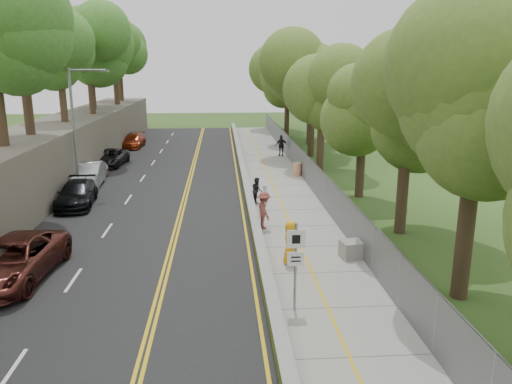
{
  "coord_description": "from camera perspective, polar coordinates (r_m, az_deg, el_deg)",
  "views": [
    {
      "loc": [
        -1.36,
        -18.42,
        8.17
      ],
      "look_at": [
        0.5,
        8.0,
        1.4
      ],
      "focal_mm": 35.0,
      "sensor_mm": 36.0,
      "label": 1
    }
  ],
  "objects": [
    {
      "name": "person_far",
      "position": [
        45.74,
        2.92,
        5.32
      ],
      "size": [
        1.2,
        0.66,
        1.93
      ],
      "primitive_type": "imported",
      "rotation": [
        0.0,
        0.0,
        3.32
      ],
      "color": "black",
      "rests_on": "sidewalk"
    },
    {
      "name": "car_4",
      "position": [
        38.04,
        -18.01,
        2.31
      ],
      "size": [
        1.76,
        3.97,
        1.33
      ],
      "primitive_type": "imported",
      "rotation": [
        0.0,
        0.0,
        0.05
      ],
      "color": "tan",
      "rests_on": "road"
    },
    {
      "name": "concrete_block",
      "position": [
        22.16,
        11.11,
        -6.43
      ],
      "size": [
        1.23,
        1.01,
        0.73
      ],
      "primitive_type": "cube",
      "rotation": [
        0.0,
        0.0,
        0.19
      ],
      "color": "gray",
      "rests_on": "sidewalk"
    },
    {
      "name": "streetlight",
      "position": [
        33.86,
        -19.77,
        7.52
      ],
      "size": [
        2.52,
        0.22,
        8.0
      ],
      "color": "gray",
      "rests_on": "ground"
    },
    {
      "name": "ground",
      "position": [
        20.2,
        0.18,
        -9.52
      ],
      "size": [
        140.0,
        140.0,
        0.0
      ],
      "primitive_type": "plane",
      "color": "#33511E",
      "rests_on": "ground"
    },
    {
      "name": "car_3",
      "position": [
        31.37,
        -19.82,
        -0.21
      ],
      "size": [
        2.46,
        5.06,
        1.42
      ],
      "primitive_type": "imported",
      "rotation": [
        0.0,
        0.0,
        0.1
      ],
      "color": "black",
      "rests_on": "road"
    },
    {
      "name": "painter_3",
      "position": [
        25.32,
        0.92,
        -2.09
      ],
      "size": [
        0.94,
        1.36,
        1.92
      ],
      "primitive_type": "imported",
      "rotation": [
        0.0,
        0.0,
        1.77
      ],
      "color": "brown",
      "rests_on": "sidewalk"
    },
    {
      "name": "painter_2",
      "position": [
        30.11,
        0.11,
        0.22
      ],
      "size": [
        0.69,
        0.83,
        1.55
      ],
      "primitive_type": "imported",
      "rotation": [
        0.0,
        0.0,
        1.72
      ],
      "color": "black",
      "rests_on": "sidewalk"
    },
    {
      "name": "car_7",
      "position": [
        52.21,
        -13.83,
        5.71
      ],
      "size": [
        2.06,
        4.69,
        1.34
      ],
      "primitive_type": "imported",
      "rotation": [
        0.0,
        0.0,
        -0.04
      ],
      "color": "maroon",
      "rests_on": "road"
    },
    {
      "name": "chainlink_fence",
      "position": [
        34.7,
        6.04,
        2.33
      ],
      "size": [
        0.04,
        66.0,
        2.0
      ],
      "primitive_type": "cube",
      "color": "slate",
      "rests_on": "ground"
    },
    {
      "name": "painter_1",
      "position": [
        28.36,
        1.07,
        -0.65
      ],
      "size": [
        0.39,
        0.58,
        1.57
      ],
      "primitive_type": "imported",
      "rotation": [
        0.0,
        0.0,
        1.59
      ],
      "color": "beige",
      "rests_on": "sidewalk"
    },
    {
      "name": "sidewalk",
      "position": [
        34.62,
        2.57,
        0.72
      ],
      "size": [
        4.2,
        66.0,
        0.05
      ],
      "primitive_type": "cube",
      "color": "gray",
      "rests_on": "ground"
    },
    {
      "name": "rock_embankment",
      "position": [
        36.09,
        -23.66,
        3.28
      ],
      "size": [
        5.0,
        66.0,
        4.0
      ],
      "primitive_type": "cube",
      "color": "#595147",
      "rests_on": "ground"
    },
    {
      "name": "road",
      "position": [
        34.64,
        -10.61,
        0.48
      ],
      "size": [
        11.2,
        66.0,
        0.04
      ],
      "primitive_type": "cube",
      "color": "black",
      "rests_on": "ground"
    },
    {
      "name": "car_5",
      "position": [
        35.84,
        -18.68,
        1.83
      ],
      "size": [
        2.14,
        5.18,
        1.67
      ],
      "primitive_type": "imported",
      "rotation": [
        0.0,
        0.0,
        0.08
      ],
      "color": "#9EA1A4",
      "rests_on": "road"
    },
    {
      "name": "painter_0",
      "position": [
        20.9,
        3.97,
        -5.82
      ],
      "size": [
        0.64,
        0.94,
        1.86
      ],
      "primitive_type": "imported",
      "rotation": [
        0.0,
        0.0,
        1.52
      ],
      "color": "orange",
      "rests_on": "sidewalk"
    },
    {
      "name": "jersey_barrier",
      "position": [
        34.37,
        -1.23,
        1.1
      ],
      "size": [
        0.42,
        66.0,
        0.6
      ],
      "primitive_type": "cube",
      "color": "#B7E33B",
      "rests_on": "ground"
    },
    {
      "name": "car_2",
      "position": [
        21.57,
        -25.98,
        -7.02
      ],
      "size": [
        3.13,
        6.02,
        1.62
      ],
      "primitive_type": "imported",
      "rotation": [
        0.0,
        0.0,
        -0.08
      ],
      "color": "#4C1E19",
      "rests_on": "road"
    },
    {
      "name": "signpost",
      "position": [
        16.78,
        4.55,
        -7.42
      ],
      "size": [
        0.62,
        0.09,
        3.1
      ],
      "color": "gray",
      "rests_on": "sidewalk"
    },
    {
      "name": "trees_fenceside",
      "position": [
        34.47,
        10.25,
        12.17
      ],
      "size": [
        7.0,
        66.0,
        14.0
      ],
      "primitive_type": null,
      "color": "olive",
      "rests_on": "ground"
    },
    {
      "name": "car_6",
      "position": [
        43.07,
        -16.36,
        3.79
      ],
      "size": [
        2.66,
        5.04,
        1.35
      ],
      "primitive_type": "imported",
      "rotation": [
        0.0,
        0.0,
        -0.09
      ],
      "color": "black",
      "rests_on": "road"
    },
    {
      "name": "car_8",
      "position": [
        53.44,
        -14.02,
        5.92
      ],
      "size": [
        2.01,
        4.21,
        1.39
      ],
      "primitive_type": "imported",
      "rotation": [
        0.0,
        0.0,
        -0.09
      ],
      "color": "silver",
      "rests_on": "road"
    },
    {
      "name": "construction_barrel",
      "position": [
        37.63,
        4.71,
        2.6
      ],
      "size": [
        0.6,
        0.6,
        0.99
      ],
      "primitive_type": "cylinder",
      "color": "#DE4D00",
      "rests_on": "sidewalk"
    },
    {
      "name": "trees_embankment",
      "position": [
        35.47,
        -24.29,
        16.9
      ],
      "size": [
        6.4,
        66.0,
        13.0
      ],
      "primitive_type": null,
      "color": "#4A892F",
      "rests_on": "rock_embankment"
    }
  ]
}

